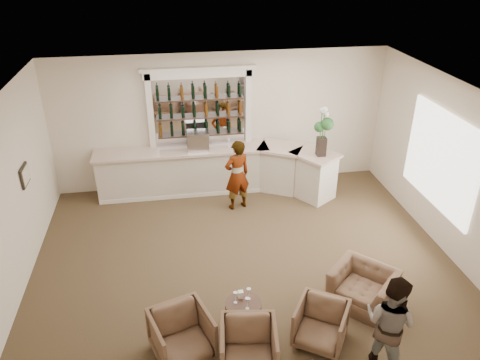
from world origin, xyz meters
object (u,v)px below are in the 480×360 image
object	(u,v)px
armchair_left	(182,335)
armchair_right	(321,324)
sommelier	(237,175)
espresso_machine	(198,141)
armchair_center	(248,348)
armchair_far	(363,287)
cocktail_table	(243,315)
bar_counter	(218,171)
flower_vase	(323,129)
guest	(390,323)

from	to	relation	value
armchair_left	armchair_right	size ratio (longest dim) A/B	1.11
sommelier	espresso_machine	distance (m)	1.29
armchair_center	espresso_machine	bearing A→B (deg)	100.20
armchair_far	cocktail_table	bearing A→B (deg)	-127.47
bar_counter	espresso_machine	size ratio (longest dim) A/B	11.47
espresso_machine	flower_vase	world-z (taller)	flower_vase
sommelier	armchair_center	world-z (taller)	sommelier
espresso_machine	armchair_left	bearing A→B (deg)	-94.85
armchair_left	espresso_machine	size ratio (longest dim) A/B	1.69
armchair_right	flower_vase	world-z (taller)	flower_vase
armchair_right	guest	bearing A→B (deg)	-2.85
cocktail_table	armchair_right	distance (m)	1.22
guest	flower_vase	xyz separation A→B (m)	(0.53, 4.87, 1.01)
bar_counter	espresso_machine	world-z (taller)	espresso_machine
armchair_right	espresso_machine	bearing A→B (deg)	137.75
bar_counter	cocktail_table	bearing A→B (deg)	-91.80
armchair_left	espresso_machine	distance (m)	5.16
armchair_far	espresso_machine	size ratio (longest dim) A/B	2.03
armchair_far	flower_vase	bearing A→B (deg)	130.29
sommelier	cocktail_table	bearing A→B (deg)	63.94
bar_counter	armchair_far	size ratio (longest dim) A/B	5.66
bar_counter	guest	world-z (taller)	guest
armchair_left	flower_vase	distance (m)	5.63
armchair_center	espresso_machine	world-z (taller)	espresso_machine
bar_counter	guest	distance (m)	5.88
armchair_center	flower_vase	xyz separation A→B (m)	(2.50, 4.62, 1.42)
guest	flower_vase	distance (m)	5.00
guest	armchair_left	distance (m)	2.99
armchair_right	flower_vase	size ratio (longest dim) A/B	0.65
sommelier	armchair_center	distance (m)	4.59
cocktail_table	armchair_far	bearing A→B (deg)	6.71
bar_counter	sommelier	size ratio (longest dim) A/B	3.43
cocktail_table	flower_vase	bearing A→B (deg)	57.53
sommelier	guest	world-z (taller)	sommelier
bar_counter	sommelier	world-z (taller)	sommelier
armchair_center	armchair_right	size ratio (longest dim) A/B	1.08
bar_counter	armchair_center	bearing A→B (deg)	-92.15
bar_counter	armchair_left	world-z (taller)	bar_counter
guest	armchair_far	xyz separation A→B (m)	(0.18, 1.28, -0.46)
guest	armchair_right	distance (m)	1.06
guest	flower_vase	world-z (taller)	flower_vase
armchair_left	espresso_machine	bearing A→B (deg)	63.98
armchair_center	sommelier	bearing A→B (deg)	90.81
sommelier	armchair_right	world-z (taller)	sommelier
bar_counter	armchair_right	bearing A→B (deg)	-79.07
sommelier	guest	distance (m)	4.99
bar_counter	armchair_left	xyz separation A→B (m)	(-1.13, -4.97, -0.19)
cocktail_table	armchair_left	distance (m)	1.07
bar_counter	cocktail_table	xyz separation A→B (m)	(-0.14, -4.57, -0.32)
armchair_far	espresso_machine	xyz separation A→B (m)	(-2.39, 4.38, 1.03)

